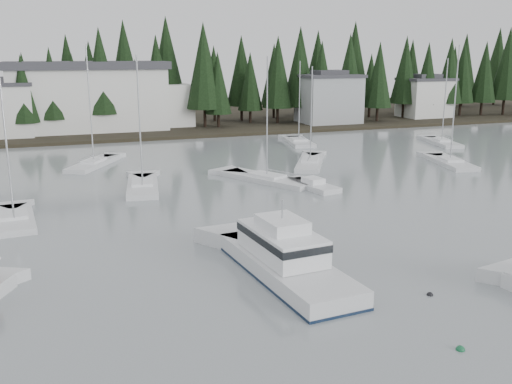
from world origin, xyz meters
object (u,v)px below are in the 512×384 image
(house_east_a, at_px, (329,98))
(harbor_inn, at_px, (102,97))
(house_west, at_px, (0,109))
(sailboat_10, at_px, (450,164))
(cabin_cruiser_center, at_px, (285,262))
(runabout_1, at_px, (313,187))
(sailboat_1, at_px, (310,164))
(sailboat_11, at_px, (15,222))
(sailboat_9, at_px, (143,188))
(sailboat_2, at_px, (441,144))
(house_east_b, at_px, (425,97))
(sailboat_6, at_px, (299,143))
(sailboat_5, at_px, (94,165))
(sailboat_3, at_px, (267,181))

(house_east_a, bearing_deg, harbor_inn, 173.64)
(house_west, relative_size, sailboat_10, 0.67)
(sailboat_10, bearing_deg, cabin_cruiser_center, 142.30)
(harbor_inn, height_order, cabin_cruiser_center, harbor_inn)
(harbor_inn, height_order, runabout_1, harbor_inn)
(harbor_inn, relative_size, sailboat_1, 2.50)
(sailboat_1, bearing_deg, sailboat_11, 142.67)
(sailboat_9, bearing_deg, sailboat_10, -80.80)
(sailboat_2, height_order, sailboat_10, sailboat_10)
(house_west, distance_m, house_east_b, 76.01)
(harbor_inn, distance_m, sailboat_2, 53.51)
(house_east_a, distance_m, sailboat_6, 22.93)
(house_west, relative_size, runabout_1, 1.48)
(house_east_b, xyz_separation_m, sailboat_1, (-41.02, -34.69, -4.35))
(cabin_cruiser_center, distance_m, runabout_1, 22.40)
(sailboat_1, bearing_deg, house_east_b, -20.20)
(house_west, bearing_deg, sailboat_5, -66.65)
(sailboat_6, bearing_deg, sailboat_3, 159.37)
(sailboat_9, bearing_deg, sailboat_11, 134.97)
(sailboat_3, distance_m, sailboat_11, 24.51)
(sailboat_9, bearing_deg, harbor_inn, 8.71)
(house_west, height_order, sailboat_2, sailboat_2)
(cabin_cruiser_center, xyz_separation_m, sailboat_6, (21.31, 45.37, -0.72))
(harbor_inn, xyz_separation_m, sailboat_9, (-0.43, -42.47, -5.71))
(sailboat_5, bearing_deg, house_east_b, -37.79)
(sailboat_9, bearing_deg, house_east_b, -47.53)
(harbor_inn, height_order, sailboat_6, sailboat_6)
(sailboat_5, distance_m, sailboat_11, 22.67)
(cabin_cruiser_center, relative_size, sailboat_3, 0.95)
(house_east_a, distance_m, sailboat_10, 38.66)
(house_west, distance_m, sailboat_5, 28.46)
(cabin_cruiser_center, distance_m, sailboat_11, 22.96)
(sailboat_1, xyz_separation_m, sailboat_6, (5.27, 14.99, 0.01))
(harbor_inn, height_order, sailboat_10, sailboat_10)
(cabin_cruiser_center, xyz_separation_m, sailboat_10, (31.50, 24.88, -0.70))
(sailboat_2, xyz_separation_m, sailboat_10, (-8.88, -13.04, 0.01))
(sailboat_2, xyz_separation_m, runabout_1, (-29.22, -18.50, 0.06))
(house_east_b, xyz_separation_m, harbor_inn, (-60.96, 2.34, 1.37))
(harbor_inn, height_order, sailboat_5, sailboat_5)
(sailboat_2, bearing_deg, sailboat_3, 127.62)
(house_east_a, xyz_separation_m, sailboat_2, (5.32, -25.16, -4.84))
(sailboat_3, relative_size, runabout_1, 2.01)
(sailboat_6, bearing_deg, runabout_1, 169.59)
(house_east_b, bearing_deg, sailboat_2, -121.55)
(sailboat_9, height_order, sailboat_11, sailboat_9)
(sailboat_10, bearing_deg, house_east_b, -18.44)
(house_east_a, relative_size, cabin_cruiser_center, 0.86)
(cabin_cruiser_center, height_order, sailboat_3, sailboat_3)
(cabin_cruiser_center, distance_m, sailboat_3, 25.15)
(sailboat_9, xyz_separation_m, runabout_1, (15.50, -5.53, 0.07))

